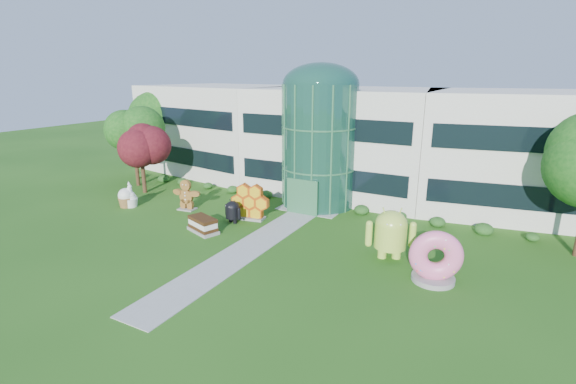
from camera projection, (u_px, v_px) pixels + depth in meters
The scene contains 14 objects.
ground at pixel (235, 257), 25.04m from camera, with size 140.00×140.00×0.00m, color #215114.
building at pixel (346, 139), 38.95m from camera, with size 46.00×15.00×9.30m, color beige, non-canonical shape.
atrium at pixel (319, 146), 33.81m from camera, with size 6.00×6.00×9.80m, color #194738.
walkway at pixel (253, 245), 26.72m from camera, with size 2.40×20.00×0.04m, color #9E9E93.
tree_red at pixel (142, 161), 37.65m from camera, with size 4.00×4.00×6.00m, color #3F0C14, non-canonical shape.
trees_backdrop at pixel (324, 153), 34.85m from camera, with size 52.00×8.00×8.40m, color #124812, non-canonical shape.
android_green at pixel (391, 231), 24.47m from camera, with size 3.05×2.04×3.46m, color #B1D644, non-canonical shape.
android_black at pixel (233, 210), 30.51m from camera, with size 1.71×1.15×1.94m, color black, non-canonical shape.
donut at pixel (435, 256), 21.79m from camera, with size 2.80×1.34×2.91m, color #EF5A9F, non-canonical shape.
gingerbread at pixel (186, 195), 33.34m from camera, with size 2.72×1.05×2.51m, color brown, non-canonical shape.
ice_cream_sandwich at pixel (203, 225), 28.82m from camera, with size 2.43×1.21×1.08m, color #311A0B, non-canonical shape.
honeycomb at pixel (250, 203), 31.20m from camera, with size 3.15×1.13×2.48m, color gold, non-canonical shape.
froyo at pixel (130, 194), 34.13m from camera, with size 1.24×1.24×2.12m, color white, non-canonical shape.
cupcake at pixel (126, 197), 34.18m from camera, with size 1.33×1.33×1.60m, color white, non-canonical shape.
Camera 1 is at (13.77, -18.67, 10.68)m, focal length 26.00 mm.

